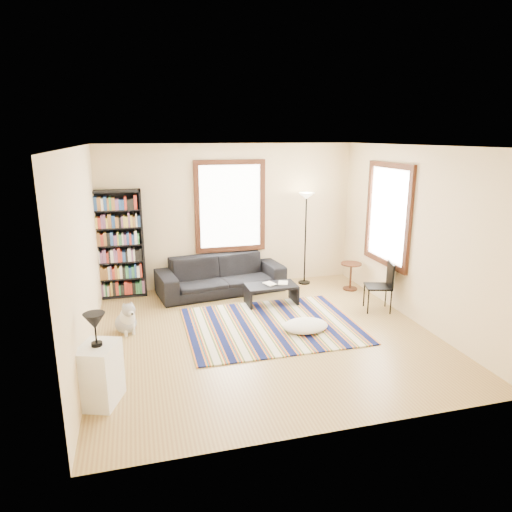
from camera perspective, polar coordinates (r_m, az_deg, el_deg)
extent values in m
cube|color=#A78B4C|center=(7.13, 1.05, -9.98)|extent=(5.00, 5.00, 0.10)
cube|color=white|center=(6.47, 1.17, 14.03)|extent=(5.00, 5.00, 0.10)
cube|color=beige|center=(9.08, -3.34, 5.03)|extent=(5.00, 0.10, 2.80)
cube|color=beige|center=(4.36, 10.42, -6.11)|extent=(5.00, 0.10, 2.80)
cube|color=beige|center=(6.45, -21.23, -0.01)|extent=(0.10, 5.00, 2.80)
cube|color=beige|center=(7.73, 19.60, 2.48)|extent=(0.10, 5.00, 2.80)
cube|color=white|center=(8.97, -3.25, 6.21)|extent=(1.20, 0.06, 1.60)
cube|color=white|center=(8.32, 16.19, 4.97)|extent=(0.06, 1.20, 1.60)
cube|color=#0C1340|center=(7.35, 1.90, -8.66)|extent=(2.68, 2.14, 0.02)
imported|color=black|center=(8.79, -4.42, -2.36)|extent=(1.27, 2.50, 0.70)
cube|color=black|center=(8.76, -16.77, 1.39)|extent=(0.90, 0.30, 2.00)
cube|color=black|center=(8.22, 1.91, -4.80)|extent=(0.94, 0.58, 0.36)
imported|color=beige|center=(8.13, 1.24, -3.60)|extent=(0.27, 0.23, 0.02)
imported|color=beige|center=(8.25, 2.82, -3.36)|extent=(0.24, 0.27, 0.02)
ellipsoid|color=white|center=(7.18, 6.19, -8.65)|extent=(0.74, 0.57, 0.18)
cylinder|color=#421C10|center=(9.13, 11.75, -2.50)|extent=(0.53, 0.53, 0.54)
cube|color=black|center=(8.12, 15.01, -3.71)|extent=(0.52, 0.50, 0.86)
cube|color=white|center=(5.56, -18.96, -13.81)|extent=(0.53, 0.60, 0.70)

